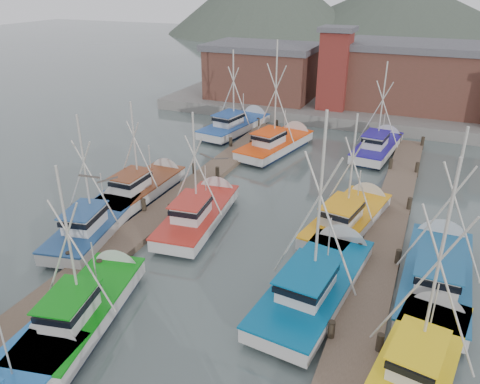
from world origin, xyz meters
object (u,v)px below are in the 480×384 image
at_px(lookout_tower, 335,68).
at_px(boat_8, 201,212).
at_px(boat_12, 278,143).
at_px(boat_4, 89,304).

xyz_separation_m(lookout_tower, boat_8, (-2.19, -27.24, -4.87)).
xyz_separation_m(boat_8, boat_12, (0.19, 14.87, 0.01)).
distance_m(lookout_tower, boat_4, 37.95).
xyz_separation_m(boat_4, boat_8, (0.45, 10.30, -0.00)).
relative_size(boat_8, boat_12, 0.88).
height_order(lookout_tower, boat_12, boat_12).
distance_m(boat_4, boat_12, 25.17).
height_order(lookout_tower, boat_8, lookout_tower).
bearing_deg(boat_12, boat_4, -79.71).
xyz_separation_m(boat_4, boat_12, (0.64, 25.16, 0.01)).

